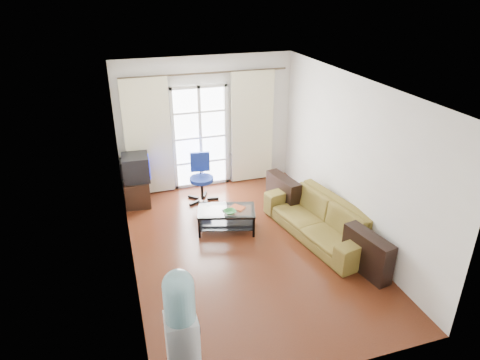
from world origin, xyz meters
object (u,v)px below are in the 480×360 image
sofa (320,219)px  coffee_table (227,217)px  water_cooler (182,332)px  crt_tv (135,168)px  task_chair (202,187)px  tv_stand (137,191)px

sofa → coffee_table: bearing=-125.6°
coffee_table → water_cooler: (-1.31, -3.00, 0.56)m
crt_tv → task_chair: (1.23, -0.26, -0.48)m
tv_stand → task_chair: bearing=-9.8°
task_chair → water_cooler: size_ratio=0.61×
task_chair → tv_stand: bearing=174.2°
sofa → coffee_table: (-1.46, 0.67, -0.07)m
sofa → task_chair: bearing=-150.2°
sofa → crt_tv: bearing=-137.9°
coffee_table → task_chair: task_chair is taller
sofa → water_cooler: size_ratio=1.51×
crt_tv → water_cooler: bearing=-86.1°
crt_tv → task_chair: crt_tv is taller
coffee_table → crt_tv: crt_tv is taller
crt_tv → water_cooler: (0.08, -4.47, 0.06)m
sofa → coffee_table: sofa is taller
crt_tv → task_chair: bearing=-9.1°
task_chair → water_cooler: water_cooler is taller
coffee_table → crt_tv: (-1.39, 1.47, 0.50)m
sofa → tv_stand: size_ratio=3.36×
task_chair → water_cooler: 4.40m
sofa → coffee_table: size_ratio=2.14×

